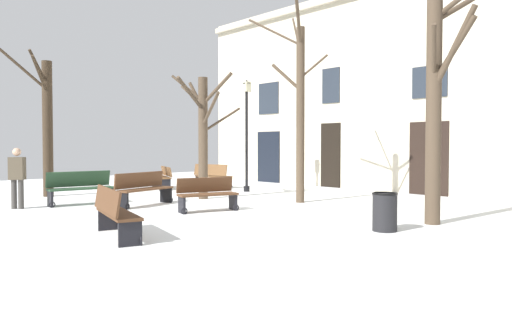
{
  "coord_description": "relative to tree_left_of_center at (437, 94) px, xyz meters",
  "views": [
    {
      "loc": [
        9.62,
        -7.49,
        1.68
      ],
      "look_at": [
        0.0,
        1.52,
        1.27
      ],
      "focal_mm": 33.35,
      "sensor_mm": 36.0,
      "label": 1
    }
  ],
  "objects": [
    {
      "name": "building_facade",
      "position": [
        -4.92,
        5.67,
        1.1
      ],
      "size": [
        18.58,
        0.6,
        7.64
      ],
      "color": "beige",
      "rests_on": "ground"
    },
    {
      "name": "bench_facing_shops",
      "position": [
        -11.09,
        0.22,
        -2.31
      ],
      "size": [
        1.82,
        1.11,
        0.85
      ],
      "rotation": [
        0.0,
        0.0,
        5.91
      ],
      "color": "brown",
      "rests_on": "ground"
    },
    {
      "name": "litter_bin",
      "position": [
        -0.32,
        -1.47,
        -2.38
      ],
      "size": [
        0.5,
        0.5,
        0.75
      ],
      "color": "black",
      "rests_on": "ground"
    },
    {
      "name": "tree_center",
      "position": [
        -11.28,
        -4.02,
        -0.39
      ],
      "size": [
        1.56,
        1.56,
        4.75
      ],
      "color": "#382B1E",
      "rests_on": "ground"
    },
    {
      "name": "bench_back_to_back_right",
      "position": [
        -4.9,
        -2.33,
        -2.32
      ],
      "size": [
        0.89,
        1.6,
        0.86
      ],
      "rotation": [
        0.0,
        0.0,
        1.3
      ],
      "color": "#51331E",
      "rests_on": "ground"
    },
    {
      "name": "bench_near_lamp",
      "position": [
        -10.05,
        1.85,
        -2.28
      ],
      "size": [
        1.63,
        0.86,
        0.93
      ],
      "rotation": [
        0.0,
        0.0,
        3.41
      ],
      "color": "brown",
      "rests_on": "ground"
    },
    {
      "name": "tree_near_facade",
      "position": [
        -4.56,
        0.77,
        0.05
      ],
      "size": [
        2.2,
        1.51,
        5.75
      ],
      "color": "#4C3D2D",
      "rests_on": "ground"
    },
    {
      "name": "bench_near_center_tree",
      "position": [
        -7.06,
        -2.91,
        -2.28
      ],
      "size": [
        0.95,
        1.89,
        0.92
      ],
      "rotation": [
        0.0,
        0.0,
        1.84
      ],
      "color": "#51331E",
      "rests_on": "ground"
    },
    {
      "name": "bench_by_litter_bin",
      "position": [
        -8.47,
        -4.1,
        -2.28
      ],
      "size": [
        0.72,
        1.84,
        0.94
      ],
      "rotation": [
        0.0,
        0.0,
        1.46
      ],
      "color": "#2D4C33",
      "rests_on": "ground"
    },
    {
      "name": "streetlamp",
      "position": [
        -8.03,
        1.83,
        -0.31
      ],
      "size": [
        0.3,
        0.3,
        4.02
      ],
      "color": "black",
      "rests_on": "ground"
    },
    {
      "name": "ground_plane",
      "position": [
        -4.92,
        -2.14,
        -2.76
      ],
      "size": [
        29.72,
        29.72,
        0.0
      ],
      "primitive_type": "plane",
      "color": "white"
    },
    {
      "name": "tree_left_of_center",
      "position": [
        0.0,
        0.0,
        0.0
      ],
      "size": [
        1.56,
        2.01,
        5.39
      ],
      "color": "#4C3D2D",
      "rests_on": "ground"
    },
    {
      "name": "bench_far_corner",
      "position": [
        -3.29,
        -5.65,
        -2.29
      ],
      "size": [
        1.91,
        0.91,
        0.92
      ],
      "rotation": [
        0.0,
        0.0,
        2.89
      ],
      "color": "#51331E",
      "rests_on": "ground"
    },
    {
      "name": "tree_right_of_center",
      "position": [
        -7.21,
        -0.73,
        -0.61
      ],
      "size": [
        2.42,
        2.82,
        3.88
      ],
      "color": "#4C3D2D",
      "rests_on": "ground"
    },
    {
      "name": "person_crossing_plaza",
      "position": [
        -8.7,
        -5.69,
        -1.87
      ],
      "size": [
        0.42,
        0.43,
        1.61
      ],
      "rotation": [
        0.0,
        0.0,
        3.99
      ],
      "color": "#403D3A",
      "rests_on": "ground"
    }
  ]
}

